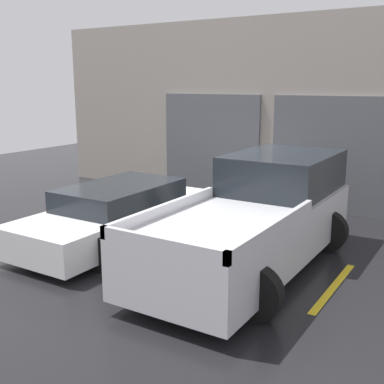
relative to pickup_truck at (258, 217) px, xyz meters
name	(u,v)px	position (x,y,z in m)	size (l,w,h in m)	color
ground_plane	(218,232)	(-1.48, 1.23, -0.86)	(28.00, 28.00, 0.00)	black
shophouse_building	(279,113)	(-1.49, 4.52, 1.53)	(14.28, 0.68, 4.84)	#9E9389
pickup_truck	(258,217)	(0.00, 0.00, 0.00)	(2.51, 5.31, 1.85)	silver
sedan_white	(118,214)	(-2.96, -0.30, -0.30)	(2.20, 4.62, 1.16)	white
parking_stripe_far_left	(67,229)	(-4.45, -0.33, -0.85)	(0.12, 2.20, 0.01)	gold
parking_stripe_left	(178,253)	(-1.48, -0.33, -0.85)	(0.12, 2.20, 0.01)	gold
parking_stripe_centre	(334,287)	(1.48, -0.33, -0.85)	(0.12, 2.20, 0.01)	gold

